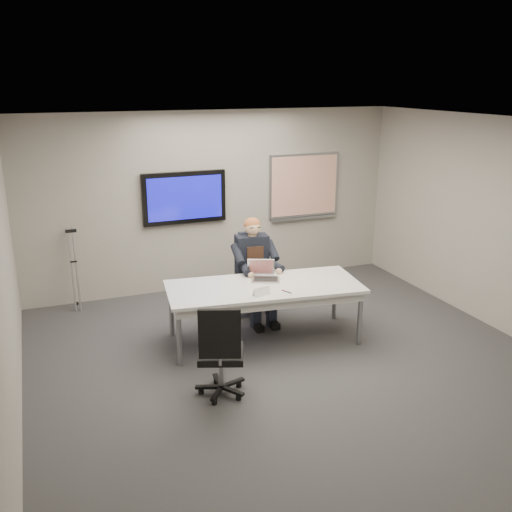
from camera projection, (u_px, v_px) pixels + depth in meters
name	position (u px, v px, depth m)	size (l,w,h in m)	color
floor	(294.00, 365.00, 6.74)	(6.00, 6.00, 0.02)	#373739
ceiling	(299.00, 123.00, 5.91)	(6.00, 6.00, 0.02)	silver
wall_back	(215.00, 201.00, 8.99)	(6.00, 0.02, 2.80)	#A59E95
wall_front	(497.00, 378.00, 3.66)	(6.00, 0.02, 2.80)	#A59E95
wall_left	(4.00, 287.00, 5.27)	(0.02, 6.00, 2.80)	#A59E95
wall_right	(506.00, 228.00, 7.38)	(0.02, 6.00, 2.80)	#A59E95
conference_table	(264.00, 292.00, 7.21)	(2.55, 1.32, 0.75)	white
tv_display	(184.00, 198.00, 8.74)	(1.30, 0.09, 0.80)	black
whiteboard	(304.00, 187.00, 9.47)	(1.25, 0.08, 1.10)	#92959A
office_chair_far	(251.00, 290.00, 8.17)	(0.67, 0.67, 1.11)	black
office_chair_near	(221.00, 368.00, 6.00)	(0.66, 0.66, 1.07)	black
seated_person	(257.00, 281.00, 7.86)	(0.47, 0.80, 1.44)	#1E2332
crutch	(74.00, 267.00, 8.25)	(0.17, 0.34, 1.27)	#A0A2A8
laptop	(264.00, 274.00, 7.41)	(0.42, 0.45, 0.25)	#A7A7A9
name_tent	(261.00, 291.00, 6.86)	(0.23, 0.06, 0.09)	white
pen	(286.00, 292.00, 6.96)	(0.01, 0.01, 0.15)	black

